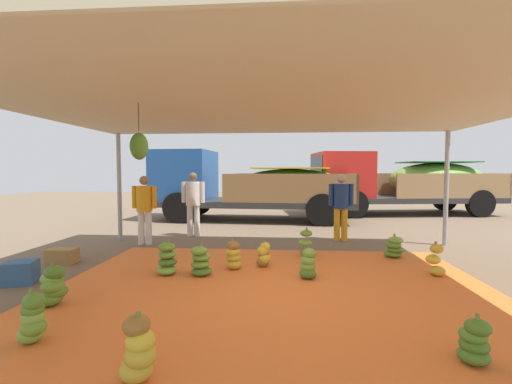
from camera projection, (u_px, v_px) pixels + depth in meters
ground_plane at (277, 245)px, 7.92m from camera, size 40.00×40.00×0.00m
tarp_orange at (273, 289)px, 4.93m from camera, size 6.26×4.99×0.01m
tent_canopy at (272, 104)px, 4.70m from camera, size 8.00×7.00×2.64m
banana_bunch_0 at (474, 342)px, 3.03m from camera, size 0.34×0.34×0.44m
banana_bunch_1 at (53, 287)px, 4.33m from camera, size 0.42×0.43×0.52m
banana_bunch_2 at (33, 319)px, 3.36m from camera, size 0.36×0.33×0.53m
banana_bunch_3 at (167, 260)px, 5.64m from camera, size 0.46×0.47×0.56m
banana_bunch_4 at (394, 248)px, 6.75m from camera, size 0.42×0.41×0.46m
banana_bunch_5 at (436, 261)px, 5.58m from camera, size 0.34×0.33×0.55m
banana_bunch_6 at (264, 255)px, 6.08m from camera, size 0.28×0.28×0.47m
banana_bunch_7 at (307, 244)px, 6.92m from camera, size 0.41×0.39×0.55m
banana_bunch_8 at (201, 262)px, 5.59m from camera, size 0.45×0.46×0.52m
banana_bunch_9 at (233, 256)px, 5.94m from camera, size 0.36×0.36×0.53m
banana_bunch_10 at (308, 264)px, 5.43m from camera, size 0.35×0.35×0.51m
banana_bunch_11 at (139, 350)px, 2.76m from camera, size 0.35×0.34×0.56m
cargo_truck_main at (245, 185)px, 12.06m from camera, size 6.89×2.73×2.40m
cargo_truck_far at (400, 182)px, 13.72m from camera, size 7.22×3.31×2.40m
worker_0 at (144, 205)px, 7.97m from camera, size 0.57×0.35×1.57m
worker_1 at (193, 199)px, 8.98m from camera, size 0.60×0.37×1.65m
worker_2 at (341, 202)px, 8.41m from camera, size 0.59×0.36×1.61m
crate_0 at (21, 272)px, 5.21m from camera, size 0.50×0.50×0.33m
crate_1 at (62, 256)px, 6.36m from camera, size 0.50×0.32×0.27m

